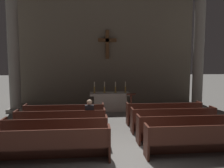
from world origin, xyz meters
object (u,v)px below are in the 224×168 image
(pew_left_row_2, at_px, (56,132))
(pew_right_row_3, at_px, (173,120))
(pew_right_row_4, at_px, (164,113))
(altar, at_px, (110,101))
(lone_worshipper, at_px, (90,116))
(candlestick_outer_right, at_px, (125,89))
(pew_left_row_3, at_px, (61,122))
(column_right_second, at_px, (199,54))
(candlestick_outer_left, at_px, (94,89))
(lectern, at_px, (131,105))
(pew_left_row_4, at_px, (65,115))
(candlestick_inner_right, at_px, (115,89))
(column_left_second, at_px, (14,54))
(pew_left_row_1, at_px, (50,145))
(pew_right_row_1, at_px, (202,140))
(pew_right_row_2, at_px, (185,128))
(candlestick_inner_left, at_px, (104,89))

(pew_left_row_2, height_order, pew_right_row_3, same)
(pew_right_row_4, relative_size, altar, 1.48)
(lone_worshipper, bearing_deg, pew_left_row_2, -132.42)
(candlestick_outer_right, bearing_deg, pew_left_row_3, -127.47)
(pew_left_row_2, xyz_separation_m, lone_worshipper, (1.04, 1.14, 0.22))
(pew_right_row_3, xyz_separation_m, column_right_second, (2.96, 4.07, 2.65))
(pew_right_row_3, xyz_separation_m, candlestick_outer_left, (-2.97, 3.88, 0.72))
(lectern, bearing_deg, altar, 128.50)
(pew_left_row_4, xyz_separation_m, pew_right_row_3, (4.24, -1.10, 0.00))
(column_right_second, height_order, altar, column_right_second)
(candlestick_inner_right, bearing_deg, pew_left_row_3, -121.99)
(candlestick_outer_right, height_order, lone_worshipper, candlestick_outer_right)
(pew_right_row_4, relative_size, column_left_second, 0.51)
(pew_left_row_1, height_order, candlestick_outer_right, candlestick_outer_right)
(pew_left_row_3, xyz_separation_m, candlestick_outer_left, (1.27, 3.88, 0.72))
(column_left_second, bearing_deg, pew_right_row_1, -41.10)
(pew_right_row_4, distance_m, candlestick_outer_right, 3.13)
(lone_worshipper, bearing_deg, lectern, 52.40)
(pew_left_row_2, xyz_separation_m, pew_left_row_3, (0.00, 1.10, 0.00))
(altar, bearing_deg, lectern, -51.50)
(candlestick_outer_left, bearing_deg, candlestick_outer_right, 0.00)
(pew_left_row_4, xyz_separation_m, pew_right_row_1, (4.24, -3.31, 0.00))
(candlestick_outer_left, xyz_separation_m, candlestick_inner_right, (1.15, 0.00, 0.00))
(column_right_second, xyz_separation_m, candlestick_outer_left, (-5.93, -0.19, -1.93))
(pew_left_row_3, height_order, column_left_second, column_left_second)
(pew_right_row_2, xyz_separation_m, lone_worshipper, (-3.20, 1.14, 0.22))
(pew_right_row_4, bearing_deg, pew_right_row_1, -90.00)
(pew_left_row_1, height_order, pew_right_row_1, same)
(pew_left_row_4, height_order, pew_right_row_3, same)
(lectern, bearing_deg, candlestick_inner_left, 136.27)
(pew_right_row_2, xyz_separation_m, pew_right_row_3, (0.00, 1.10, 0.00))
(candlestick_inner_right, bearing_deg, pew_right_row_3, -64.84)
(pew_left_row_3, height_order, altar, altar)
(column_right_second, height_order, candlestick_inner_left, column_right_second)
(pew_left_row_1, bearing_deg, column_right_second, 41.10)
(column_left_second, bearing_deg, candlestick_outer_left, -2.62)
(pew_left_row_2, xyz_separation_m, pew_right_row_2, (4.24, 0.00, 0.00))
(pew_left_row_1, relative_size, pew_left_row_4, 1.00)
(pew_left_row_1, relative_size, pew_left_row_2, 1.00)
(column_left_second, height_order, candlestick_inner_left, column_left_second)
(pew_left_row_2, height_order, pew_right_row_4, same)
(pew_left_row_4, height_order, candlestick_outer_right, candlestick_outer_right)
(candlestick_inner_left, distance_m, lone_worshipper, 3.95)
(pew_right_row_4, height_order, column_left_second, column_left_second)
(candlestick_outer_left, xyz_separation_m, candlestick_inner_left, (0.55, 0.00, 0.00))
(altar, xyz_separation_m, candlestick_inner_left, (-0.30, 0.00, 0.66))
(pew_right_row_1, height_order, column_right_second, column_right_second)
(pew_right_row_1, distance_m, candlestick_inner_left, 6.59)
(pew_left_row_3, height_order, candlestick_inner_left, candlestick_inner_left)
(pew_right_row_3, height_order, column_left_second, column_left_second)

